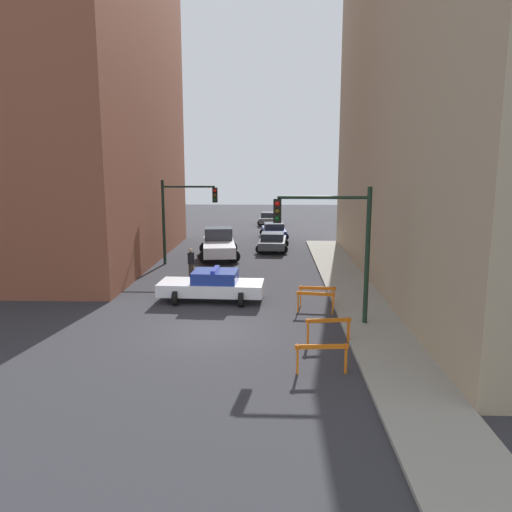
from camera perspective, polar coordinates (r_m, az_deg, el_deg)
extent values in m
plane|color=#2D2D33|center=(18.78, -5.37, -8.65)|extent=(120.00, 120.00, 0.00)
cube|color=gray|center=(19.01, 13.72, -8.48)|extent=(2.40, 44.00, 0.12)
cube|color=brown|center=(35.26, -23.53, 19.77)|extent=(14.00, 20.00, 24.71)
cube|color=tan|center=(28.05, 26.20, 15.56)|extent=(12.00, 28.00, 18.28)
cylinder|color=black|center=(19.22, 12.60, -0.03)|extent=(0.18, 0.18, 5.20)
cylinder|color=black|center=(18.71, 7.71, 6.64)|extent=(3.40, 0.12, 0.12)
cube|color=black|center=(18.66, 2.45, 5.18)|extent=(0.30, 0.22, 0.90)
sphere|color=red|center=(18.49, 2.46, 5.97)|extent=(0.18, 0.18, 0.18)
sphere|color=#4C3D0C|center=(18.51, 2.45, 5.14)|extent=(0.18, 0.18, 0.18)
sphere|color=#0C4219|center=(18.54, 2.45, 4.31)|extent=(0.18, 0.18, 0.18)
cylinder|color=black|center=(31.30, -10.51, 3.78)|extent=(0.18, 0.18, 5.20)
cylinder|color=black|center=(30.83, -7.71, 7.86)|extent=(3.20, 0.12, 0.12)
cube|color=black|center=(30.63, -4.71, 6.96)|extent=(0.30, 0.22, 0.90)
sphere|color=red|center=(30.47, -4.75, 7.45)|extent=(0.18, 0.18, 0.18)
sphere|color=#4C3D0C|center=(30.48, -4.75, 6.95)|extent=(0.18, 0.18, 0.18)
sphere|color=#0C4219|center=(30.50, -4.74, 6.44)|extent=(0.18, 0.18, 0.18)
cube|color=white|center=(22.79, -5.13, -3.64)|extent=(4.78, 2.07, 0.55)
cube|color=navy|center=(22.64, -4.68, -2.33)|extent=(2.05, 1.72, 0.52)
cylinder|color=black|center=(22.35, -9.18, -4.74)|extent=(0.25, 0.67, 0.66)
cylinder|color=black|center=(23.95, -8.22, -3.69)|extent=(0.25, 0.67, 0.66)
cylinder|color=black|center=(21.84, -1.71, -4.96)|extent=(0.25, 0.67, 0.66)
cylinder|color=black|center=(23.48, -1.25, -3.87)|extent=(0.25, 0.67, 0.66)
cube|color=#2633BF|center=(22.57, -4.69, -1.54)|extent=(0.26, 1.39, 0.12)
cube|color=silver|center=(33.13, -4.27, 1.05)|extent=(2.68, 5.61, 0.70)
cube|color=#2D333D|center=(34.09, -4.33, 2.59)|extent=(2.05, 1.95, 0.80)
cylinder|color=black|center=(34.84, -5.84, 0.90)|extent=(0.83, 0.36, 0.80)
cylinder|color=black|center=(34.87, -2.81, 0.95)|extent=(0.83, 0.36, 0.80)
cylinder|color=black|center=(31.54, -5.87, -0.10)|extent=(0.83, 0.36, 0.80)
cylinder|color=black|center=(31.57, -2.53, -0.04)|extent=(0.83, 0.36, 0.80)
cube|color=#474C51|center=(36.03, 1.92, 1.54)|extent=(2.01, 4.38, 0.52)
cube|color=#232833|center=(35.79, 1.91, 2.29)|extent=(1.67, 1.88, 0.48)
cylinder|color=black|center=(37.43, 0.76, 1.47)|extent=(0.63, 0.25, 0.62)
cylinder|color=black|center=(37.35, 3.29, 1.44)|extent=(0.63, 0.25, 0.62)
cylinder|color=black|center=(34.81, 0.44, 0.80)|extent=(0.63, 0.25, 0.62)
cylinder|color=black|center=(34.72, 3.17, 0.76)|extent=(0.63, 0.25, 0.62)
cube|color=navy|center=(42.09, 2.04, 2.82)|extent=(2.10, 4.42, 0.52)
cube|color=#232833|center=(41.86, 2.06, 3.47)|extent=(1.71, 1.91, 0.48)
cylinder|color=black|center=(43.40, 0.82, 2.71)|extent=(0.63, 0.26, 0.62)
cylinder|color=black|center=(43.51, 3.00, 2.71)|extent=(0.63, 0.26, 0.62)
cylinder|color=black|center=(40.76, 1.01, 2.21)|extent=(0.63, 0.26, 0.62)
cylinder|color=black|center=(40.88, 3.33, 2.21)|extent=(0.63, 0.26, 0.62)
cube|color=#474C51|center=(51.68, 1.55, 4.23)|extent=(2.06, 4.40, 0.52)
cube|color=#232833|center=(51.46, 1.54, 4.76)|extent=(1.69, 1.90, 0.48)
cylinder|color=black|center=(53.09, 0.75, 4.12)|extent=(0.63, 0.26, 0.62)
cylinder|color=black|center=(52.98, 2.54, 4.09)|extent=(0.63, 0.26, 0.62)
cylinder|color=black|center=(50.45, 0.50, 3.79)|extent=(0.63, 0.26, 0.62)
cylinder|color=black|center=(50.33, 2.38, 3.76)|extent=(0.63, 0.26, 0.62)
cylinder|color=#382D23|center=(27.36, -7.41, -1.73)|extent=(0.37, 0.37, 0.82)
cylinder|color=black|center=(27.22, -7.44, -0.24)|extent=(0.48, 0.48, 0.62)
sphere|color=tan|center=(27.15, -7.46, 0.63)|extent=(0.29, 0.29, 0.22)
cube|color=orange|center=(15.06, 7.55, -10.24)|extent=(1.60, 0.17, 0.14)
cube|color=orange|center=(15.09, 4.76, -11.68)|extent=(0.06, 0.16, 0.90)
cube|color=orange|center=(15.33, 10.22, -11.45)|extent=(0.06, 0.16, 0.90)
cube|color=orange|center=(17.49, 8.29, -7.30)|extent=(1.59, 0.29, 0.14)
cube|color=orange|center=(17.45, 5.95, -8.61)|extent=(0.07, 0.17, 0.90)
cube|color=orange|center=(17.80, 10.53, -8.33)|extent=(0.07, 0.17, 0.90)
cube|color=orange|center=(20.92, 6.82, -4.31)|extent=(1.59, 0.31, 0.14)
cube|color=orange|center=(21.08, 4.84, -5.23)|extent=(0.08, 0.17, 0.90)
cube|color=orange|center=(20.98, 8.77, -5.39)|extent=(0.08, 0.17, 0.90)
cube|color=orange|center=(21.86, 7.03, -3.67)|extent=(1.60, 0.19, 0.14)
cube|color=orange|center=(21.97, 5.12, -4.59)|extent=(0.06, 0.16, 0.90)
cube|color=orange|center=(21.97, 8.89, -4.67)|extent=(0.06, 0.16, 0.90)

